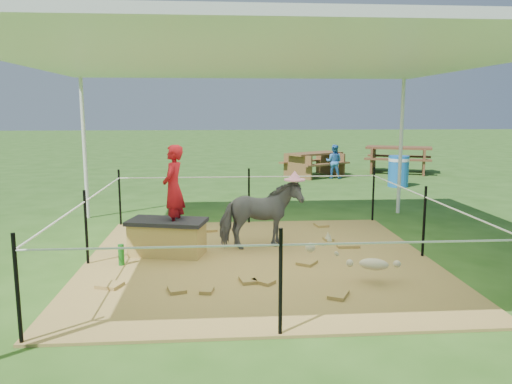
{
  "coord_description": "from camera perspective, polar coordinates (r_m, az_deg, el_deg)",
  "views": [
    {
      "loc": [
        -0.53,
        -6.43,
        2.01
      ],
      "look_at": [
        0.0,
        0.6,
        0.85
      ],
      "focal_mm": 35.0,
      "sensor_mm": 36.0,
      "label": 1
    }
  ],
  "objects": [
    {
      "name": "ground",
      "position": [
        6.76,
        0.39,
        -7.96
      ],
      "size": [
        90.0,
        90.0,
        0.0
      ],
      "primitive_type": "plane",
      "color": "#2D5919",
      "rests_on": "ground"
    },
    {
      "name": "hay_patch",
      "position": [
        6.75,
        0.39,
        -7.84
      ],
      "size": [
        4.6,
        4.6,
        0.03
      ],
      "primitive_type": "cube",
      "color": "brown",
      "rests_on": "ground"
    },
    {
      "name": "canopy_tent",
      "position": [
        6.49,
        0.42,
        15.38
      ],
      "size": [
        6.3,
        6.3,
        2.9
      ],
      "color": "silver",
      "rests_on": "ground"
    },
    {
      "name": "rope_fence",
      "position": [
        6.59,
        0.4,
        -2.62
      ],
      "size": [
        4.54,
        4.54,
        1.0
      ],
      "color": "black",
      "rests_on": "ground"
    },
    {
      "name": "straw_bale",
      "position": [
        7.04,
        -10.08,
        -5.3
      ],
      "size": [
        1.07,
        0.71,
        0.44
      ],
      "primitive_type": "cube",
      "rotation": [
        0.0,
        0.0,
        -0.24
      ],
      "color": "#A87E3D",
      "rests_on": "hay_patch"
    },
    {
      "name": "dark_cloth",
      "position": [
        6.98,
        -10.14,
        -3.34
      ],
      "size": [
        1.15,
        0.78,
        0.05
      ],
      "primitive_type": "cube",
      "rotation": [
        0.0,
        0.0,
        -0.24
      ],
      "color": "black",
      "rests_on": "straw_bale"
    },
    {
      "name": "woman",
      "position": [
        6.87,
        -9.44,
        1.25
      ],
      "size": [
        0.38,
        0.49,
        1.18
      ],
      "primitive_type": "imported",
      "rotation": [
        0.0,
        0.0,
        -1.81
      ],
      "color": "#AB1019",
      "rests_on": "straw_bale"
    },
    {
      "name": "green_bottle",
      "position": [
        6.71,
        -15.15,
        -6.94
      ],
      "size": [
        0.09,
        0.09,
        0.27
      ],
      "primitive_type": "cylinder",
      "rotation": [
        0.0,
        0.0,
        -0.24
      ],
      "color": "#186E1B",
      "rests_on": "hay_patch"
    },
    {
      "name": "pony",
      "position": [
        7.18,
        0.53,
        -2.64
      ],
      "size": [
        1.26,
        0.81,
        0.98
      ],
      "primitive_type": "imported",
      "rotation": [
        0.0,
        0.0,
        1.83
      ],
      "color": "#4D4D53",
      "rests_on": "hay_patch"
    },
    {
      "name": "pink_hat",
      "position": [
        7.08,
        0.53,
        1.81
      ],
      "size": [
        0.31,
        0.31,
        0.14
      ],
      "primitive_type": "cylinder",
      "color": "pink",
      "rests_on": "pony"
    },
    {
      "name": "foal",
      "position": [
        5.96,
        13.32,
        -7.76
      ],
      "size": [
        1.03,
        0.79,
        0.5
      ],
      "primitive_type": null,
      "rotation": [
        0.0,
        0.0,
        -0.36
      ],
      "color": "beige",
      "rests_on": "hay_patch"
    },
    {
      "name": "trash_barrel",
      "position": [
        13.74,
        15.96,
        2.29
      ],
      "size": [
        0.64,
        0.64,
        0.82
      ],
      "primitive_type": "cylinder",
      "rotation": [
        0.0,
        0.0,
        0.25
      ],
      "color": "blue",
      "rests_on": "ground"
    },
    {
      "name": "picnic_table_near",
      "position": [
        15.39,
        6.68,
        3.15
      ],
      "size": [
        2.16,
        2.01,
        0.73
      ],
      "primitive_type": "cube",
      "rotation": [
        0.0,
        0.0,
        0.57
      ],
      "color": "brown",
      "rests_on": "ground"
    },
    {
      "name": "picnic_table_far",
      "position": [
        16.81,
        15.94,
        3.57
      ],
      "size": [
        2.44,
        2.13,
        0.85
      ],
      "primitive_type": "cube",
      "rotation": [
        0.0,
        0.0,
        -0.38
      ],
      "color": "brown",
      "rests_on": "ground"
    },
    {
      "name": "distant_person",
      "position": [
        14.97,
        8.89,
        3.45
      ],
      "size": [
        0.6,
        0.54,
        1.01
      ],
      "primitive_type": "imported",
      "rotation": [
        0.0,
        0.0,
        2.76
      ],
      "color": "#3478C4",
      "rests_on": "ground"
    }
  ]
}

